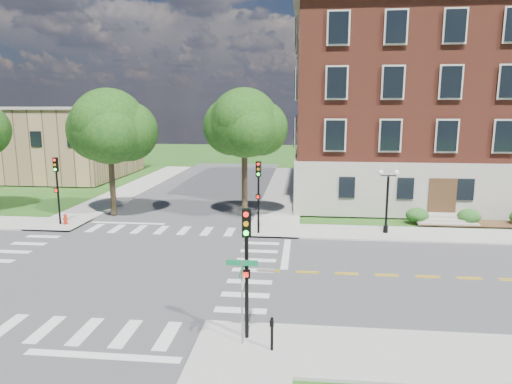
# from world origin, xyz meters

# --- Properties ---
(ground) EXTENTS (160.00, 160.00, 0.00)m
(ground) POSITION_xyz_m (0.00, 0.00, 0.00)
(ground) COLOR #294F16
(ground) RESTS_ON ground
(road_ew) EXTENTS (90.00, 12.00, 0.01)m
(road_ew) POSITION_xyz_m (0.00, 0.00, 0.01)
(road_ew) COLOR #3D3D3F
(road_ew) RESTS_ON ground
(road_ns) EXTENTS (12.00, 90.00, 0.01)m
(road_ns) POSITION_xyz_m (0.00, 0.00, 0.01)
(road_ns) COLOR #3D3D3F
(road_ns) RESTS_ON ground
(sidewalk_ne) EXTENTS (34.00, 34.00, 0.12)m
(sidewalk_ne) POSITION_xyz_m (15.38, 15.38, 0.06)
(sidewalk_ne) COLOR #9E9B93
(sidewalk_ne) RESTS_ON ground
(sidewalk_nw) EXTENTS (34.00, 34.00, 0.12)m
(sidewalk_nw) POSITION_xyz_m (-15.38, 15.38, 0.06)
(sidewalk_nw) COLOR #9E9B93
(sidewalk_nw) RESTS_ON ground
(crosswalk_east) EXTENTS (2.20, 10.20, 0.02)m
(crosswalk_east) POSITION_xyz_m (7.20, 0.00, 0.00)
(crosswalk_east) COLOR silver
(crosswalk_east) RESTS_ON ground
(stop_bar_east) EXTENTS (0.40, 5.50, 0.00)m
(stop_bar_east) POSITION_xyz_m (8.80, 3.00, 0.00)
(stop_bar_east) COLOR silver
(stop_bar_east) RESTS_ON ground
(main_building) EXTENTS (30.60, 22.40, 16.50)m
(main_building) POSITION_xyz_m (24.00, 21.99, 8.34)
(main_building) COLOR #9F998C
(main_building) RESTS_ON ground
(secondary_building) EXTENTS (20.40, 15.40, 8.30)m
(secondary_building) POSITION_xyz_m (-22.00, 30.00, 4.28)
(secondary_building) COLOR #86684A
(secondary_building) RESTS_ON ground
(tree_c) EXTENTS (5.72, 5.72, 9.69)m
(tree_c) POSITION_xyz_m (-4.95, 10.92, 6.93)
(tree_c) COLOR #302518
(tree_c) RESTS_ON ground
(tree_d) EXTENTS (5.12, 5.12, 9.68)m
(tree_d) POSITION_xyz_m (5.33, 11.10, 7.21)
(tree_d) COLOR #302518
(tree_d) RESTS_ON ground
(traffic_signal_se) EXTENTS (0.35, 0.40, 4.80)m
(traffic_signal_se) POSITION_xyz_m (7.77, -7.21, 3.19)
(traffic_signal_se) COLOR black
(traffic_signal_se) RESTS_ON ground
(traffic_signal_ne) EXTENTS (0.37, 0.43, 4.80)m
(traffic_signal_ne) POSITION_xyz_m (6.80, 6.78, 3.19)
(traffic_signal_ne) COLOR black
(traffic_signal_ne) RESTS_ON ground
(traffic_signal_nw) EXTENTS (0.34, 0.37, 4.80)m
(traffic_signal_nw) POSITION_xyz_m (-7.55, 7.60, 3.19)
(traffic_signal_nw) COLOR black
(traffic_signal_nw) RESTS_ON ground
(twin_lamp_west) EXTENTS (1.36, 0.36, 4.23)m
(twin_lamp_west) POSITION_xyz_m (15.25, 7.77, 2.52)
(twin_lamp_west) COLOR black
(twin_lamp_west) RESTS_ON ground
(street_sign_pole) EXTENTS (1.10, 1.10, 3.10)m
(street_sign_pole) POSITION_xyz_m (7.68, -7.65, 2.31)
(street_sign_pole) COLOR gray
(street_sign_pole) RESTS_ON ground
(push_button_post) EXTENTS (0.14, 0.21, 1.20)m
(push_button_post) POSITION_xyz_m (8.74, -8.01, 0.80)
(push_button_post) COLOR black
(push_button_post) RESTS_ON ground
(fire_hydrant) EXTENTS (0.35, 0.35, 0.75)m
(fire_hydrant) POSITION_xyz_m (-7.18, 7.66, 0.46)
(fire_hydrant) COLOR red
(fire_hydrant) RESTS_ON ground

